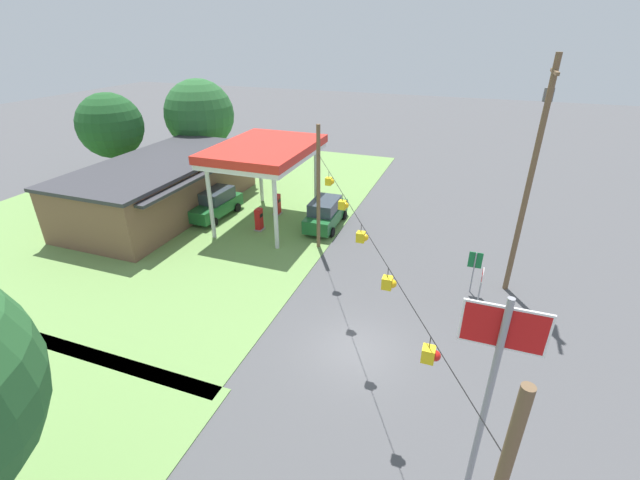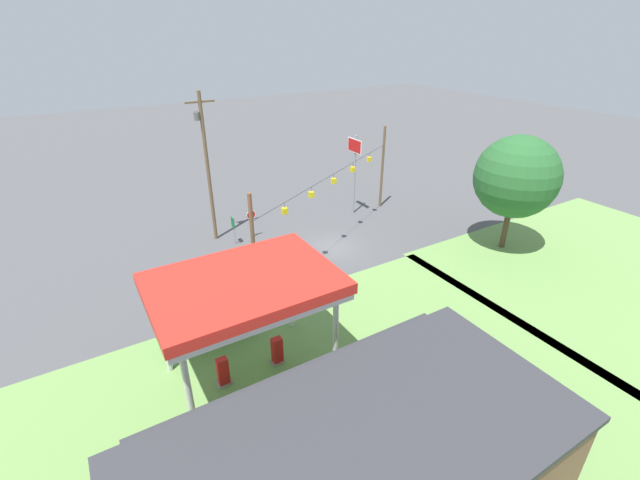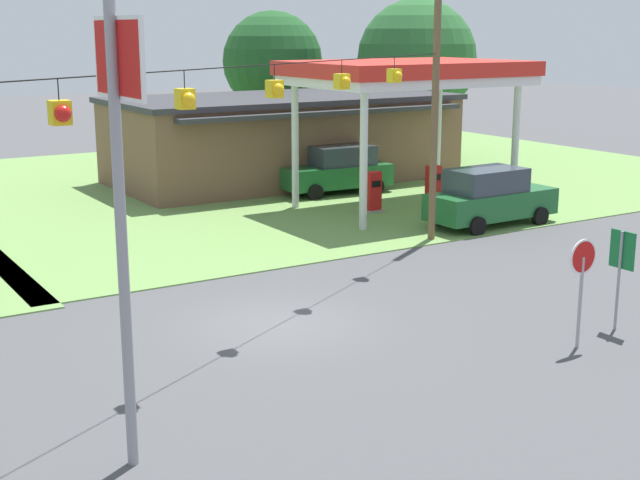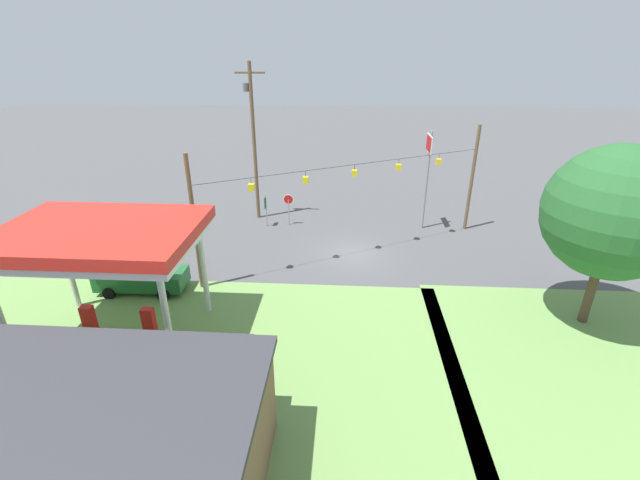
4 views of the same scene
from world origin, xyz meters
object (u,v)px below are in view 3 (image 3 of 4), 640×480
object	(u,v)px
car_at_pumps_rear	(337,170)
route_sign	(621,260)
tree_behind_station	(272,62)
gas_station_canopy	(406,75)
fuel_pump_far	(433,186)
car_at_pumps_front	(490,197)
tree_far_back	(417,59)
fuel_pump_near	(373,193)
stop_sign_roadside	(582,269)
stop_sign_overhead	(120,144)
gas_station_store	(283,138)

from	to	relation	value
car_at_pumps_rear	route_sign	world-z (taller)	route_sign
route_sign	tree_behind_station	world-z (taller)	tree_behind_station
gas_station_canopy	car_at_pumps_rear	xyz separation A→B (m)	(-0.43, 4.19, -4.20)
fuel_pump_far	car_at_pumps_front	xyz separation A→B (m)	(-0.80, -4.20, 0.30)
fuel_pump_far	tree_far_back	xyz separation A→B (m)	(8.28, 11.90, 4.58)
route_sign	tree_far_back	size ratio (longest dim) A/B	0.28
fuel_pump_near	stop_sign_roadside	size ratio (longest dim) A/B	0.64
stop_sign_overhead	tree_far_back	xyz separation A→B (m)	(26.44, 26.66, 0.07)
stop_sign_roadside	tree_behind_station	world-z (taller)	tree_behind_station
gas_station_canopy	stop_sign_roadside	bearing A→B (deg)	-113.10
stop_sign_overhead	tree_far_back	distance (m)	37.55
fuel_pump_far	stop_sign_overhead	size ratio (longest dim) A/B	0.22
stop_sign_overhead	tree_behind_station	world-z (taller)	tree_behind_station
car_at_pumps_rear	fuel_pump_near	bearing A→B (deg)	79.16
fuel_pump_near	stop_sign_roadside	bearing A→B (deg)	-108.04
gas_station_store	fuel_pump_far	world-z (taller)	gas_station_store
car_at_pumps_front	tree_far_back	world-z (taller)	tree_far_back
gas_station_store	tree_behind_station	size ratio (longest dim) A/B	1.98
gas_station_store	route_sign	world-z (taller)	gas_station_store
car_at_pumps_front	stop_sign_roadside	world-z (taller)	stop_sign_roadside
stop_sign_overhead	route_sign	xyz separation A→B (m)	(12.10, 0.36, -3.56)
gas_station_store	route_sign	bearing A→B (deg)	-99.73
gas_station_store	fuel_pump_near	xyz separation A→B (m)	(-0.86, -8.56, -1.23)
gas_station_canopy	fuel_pump_near	bearing A→B (deg)	-179.94
gas_station_canopy	stop_sign_roadside	size ratio (longest dim) A/B	3.44
route_sign	tree_far_back	world-z (taller)	tree_far_back
tree_behind_station	fuel_pump_near	bearing A→B (deg)	-106.02
car_at_pumps_front	car_at_pumps_rear	world-z (taller)	car_at_pumps_front
gas_station_canopy	stop_sign_overhead	distance (m)	22.26
car_at_pumps_rear	stop_sign_overhead	distance (m)	25.31
gas_station_store	stop_sign_roadside	size ratio (longest dim) A/B	6.33
car_at_pumps_rear	route_sign	xyz separation A→B (m)	(-4.14, -18.59, 0.66)
gas_station_store	fuel_pump_far	size ratio (longest dim) A/B	9.83
car_at_pumps_front	tree_behind_station	size ratio (longest dim) A/B	0.63
gas_station_canopy	car_at_pumps_front	size ratio (longest dim) A/B	1.71
gas_station_canopy	car_at_pumps_rear	distance (m)	5.95
stop_sign_roadside	car_at_pumps_rear	bearing A→B (deg)	-107.21
gas_station_canopy	stop_sign_overhead	xyz separation A→B (m)	(-16.67, -14.76, 0.03)
gas_station_canopy	route_sign	distance (m)	15.51
car_at_pumps_rear	stop_sign_overhead	world-z (taller)	stop_sign_overhead
stop_sign_overhead	tree_behind_station	xyz separation A→B (m)	(19.94, 31.34, -0.07)
fuel_pump_far	stop_sign_roadside	world-z (taller)	stop_sign_roadside
fuel_pump_near	car_at_pumps_rear	size ratio (longest dim) A/B	0.33
gas_station_canopy	car_at_pumps_front	world-z (taller)	gas_station_canopy
car_at_pumps_rear	tree_far_back	world-z (taller)	tree_far_back
gas_station_store	stop_sign_roadside	distance (m)	24.01
car_at_pumps_front	route_sign	xyz separation A→B (m)	(-5.26, -10.20, 0.65)
gas_station_store	route_sign	distance (m)	23.29
stop_sign_roadside	car_at_pumps_front	bearing A→B (deg)	-123.46
stop_sign_roadside	tree_behind_station	distance (m)	32.95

